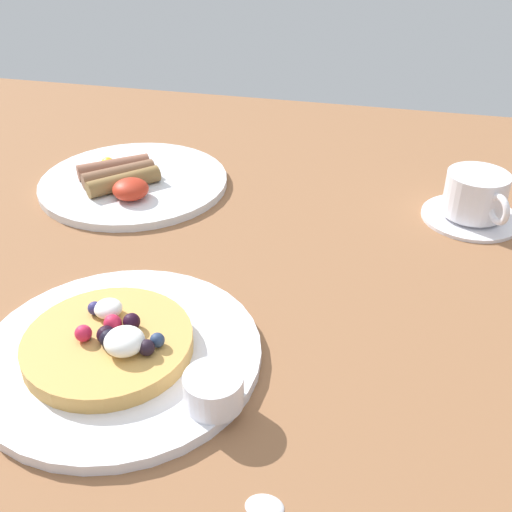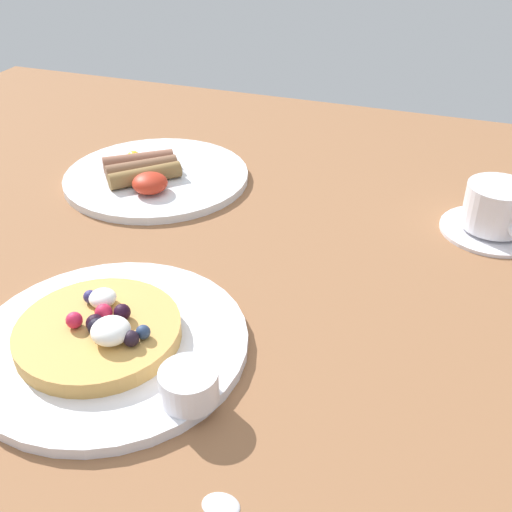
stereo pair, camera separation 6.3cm
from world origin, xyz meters
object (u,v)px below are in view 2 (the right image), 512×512
Objects in this scene: breakfast_plate at (157,177)px; coffee_saucer at (491,229)px; coffee_cup at (497,206)px; syrup_ramekin at (189,385)px; pancake_plate at (110,343)px.

breakfast_plate is 2.11× the size of coffee_saucer.
coffee_cup reaches higher than coffee_saucer.
syrup_ramekin is 0.40× the size of coffee_saucer.
breakfast_plate is at bearing 121.23° from syrup_ramekin.
coffee_cup is at bearing -61.30° from coffee_saucer.
syrup_ramekin reaches higher than pancake_plate.
syrup_ramekin is at bearing -22.69° from pancake_plate.
coffee_cup is (22.63, 38.96, 1.10)cm from syrup_ramekin.
syrup_ramekin reaches higher than coffee_saucer.
breakfast_plate is 45.82cm from coffee_cup.
coffee_cup is at bearing 46.50° from pancake_plate.
coffee_saucer is 1.24× the size of coffee_cup.
pancake_plate is 2.10× the size of coffee_saucer.
pancake_plate is 47.90cm from coffee_cup.
coffee_cup is (0.08, -0.14, 3.24)cm from coffee_saucer.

